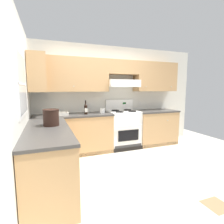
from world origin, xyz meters
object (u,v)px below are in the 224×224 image
Objects in this scene: bowl at (61,114)px; bucket at (51,117)px; stove at (123,129)px; paper_towel_roll at (102,111)px; wine_bottle at (86,109)px.

bowl is 1.18× the size of bucket.
bucket is at bearing -147.50° from stove.
stove is at bearing -1.49° from paper_towel_roll.
stove is at bearing 4.17° from wine_bottle.
bucket is at bearing -126.63° from wine_bottle.
bowl is at bearing -179.59° from stove.
stove reaches higher than bowl.
bowl is at bearing 173.65° from wine_bottle.
wine_bottle is at bearing -175.83° from stove.
bowl is 2.46× the size of paper_towel_roll.
bowl is 1.13m from bucket.
wine_bottle is 1.23× the size of bucket.
stove is 3.91× the size of bowl.
paper_towel_roll is (1.20, 1.13, -0.08)m from bucket.
wine_bottle is 1.30m from bucket.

